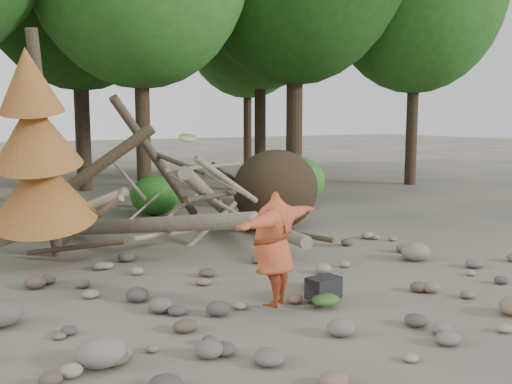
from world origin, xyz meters
TOP-DOWN VIEW (x-y plane):
  - ground at (0.00, 0.00)m, footprint 120.00×120.00m
  - deadfall_pile at (2.02, 4.24)m, footprint 8.55×5.24m
  - dead_conifer at (-3.12, 3.37)m, footprint 2.06×2.16m
  - bush_mid at (0.80, 7.80)m, footprint 1.40×1.40m
  - bush_right at (5.00, 7.00)m, footprint 2.00×2.00m
  - frisbee_thrower at (-0.73, -0.74)m, footprint 2.27×1.36m
  - backpack at (0.12, -0.81)m, footprint 0.52×0.38m
  - cloth_green at (-0.04, -1.06)m, footprint 0.44×0.36m
  - cloth_orange at (0.47, -0.07)m, footprint 0.31×0.25m
  - boulder_front_left at (-3.39, -1.30)m, footprint 0.56×0.51m
  - boulder_mid_right at (3.20, 0.25)m, footprint 0.59×0.53m
  - boulder_mid_left at (-4.18, 0.62)m, footprint 0.60×0.54m

SIDE VIEW (x-z plane):
  - ground at x=0.00m, z-range 0.00..0.00m
  - cloth_orange at x=0.47m, z-range 0.00..0.11m
  - cloth_green at x=-0.04m, z-range 0.00..0.16m
  - backpack at x=0.12m, z-range 0.00..0.33m
  - boulder_front_left at x=-3.39m, z-range 0.00..0.34m
  - boulder_mid_right at x=3.20m, z-range 0.00..0.35m
  - boulder_mid_left at x=-4.18m, z-range 0.00..0.36m
  - bush_mid at x=0.80m, z-range 0.00..1.12m
  - bush_right at x=5.00m, z-range 0.00..1.60m
  - frisbee_thrower at x=-0.73m, z-range -0.33..2.15m
  - deadfall_pile at x=2.02m, z-range -0.70..2.60m
  - dead_conifer at x=-3.12m, z-range -0.06..4.29m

